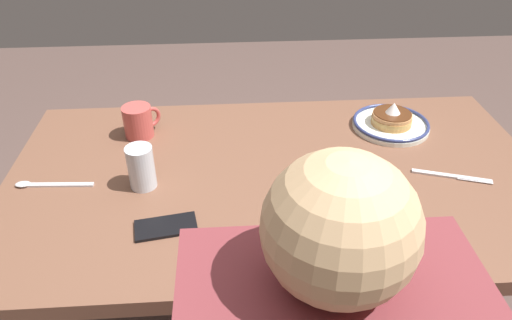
% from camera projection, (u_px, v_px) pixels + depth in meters
% --- Properties ---
extents(dining_table, '(1.47, 0.83, 0.74)m').
position_uv_depth(dining_table, '(277.00, 193.00, 1.34)').
color(dining_table, brown).
rests_on(dining_table, ground_plane).
extents(plate_near_main, '(0.24, 0.24, 0.09)m').
position_uv_depth(plate_near_main, '(391.00, 122.00, 1.50)').
color(plate_near_main, white).
rests_on(plate_near_main, dining_table).
extents(plate_center_pancakes, '(0.25, 0.25, 0.05)m').
position_uv_depth(plate_center_pancakes, '(336.00, 208.00, 1.16)').
color(plate_center_pancakes, silver).
rests_on(plate_center_pancakes, dining_table).
extents(coffee_mug, '(0.11, 0.09, 0.10)m').
position_uv_depth(coffee_mug, '(139.00, 121.00, 1.44)').
color(coffee_mug, '#BF4C47').
rests_on(coffee_mug, dining_table).
extents(drinking_glass, '(0.07, 0.07, 0.12)m').
position_uv_depth(drinking_glass, '(141.00, 169.00, 1.23)').
color(drinking_glass, silver).
rests_on(drinking_glass, dining_table).
extents(cell_phone, '(0.15, 0.09, 0.01)m').
position_uv_depth(cell_phone, '(166.00, 227.00, 1.12)').
color(cell_phone, black).
rests_on(cell_phone, dining_table).
extents(fork_near, '(0.18, 0.05, 0.01)m').
position_uv_depth(fork_near, '(412.00, 254.00, 1.05)').
color(fork_near, silver).
rests_on(fork_near, dining_table).
extents(butter_knife, '(0.20, 0.08, 0.01)m').
position_uv_depth(butter_knife, '(451.00, 176.00, 1.29)').
color(butter_knife, silver).
rests_on(butter_knife, dining_table).
extents(tea_spoon, '(0.20, 0.03, 0.01)m').
position_uv_depth(tea_spoon, '(43.00, 185.00, 1.25)').
color(tea_spoon, silver).
rests_on(tea_spoon, dining_table).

